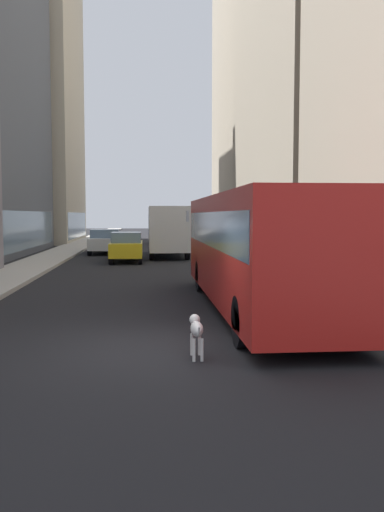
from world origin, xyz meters
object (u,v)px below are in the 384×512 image
Objects in this scene: car_white_van at (105,241)px; dalmatian_dog at (196,329)px; box_truck at (168,229)px; car_yellow_taxi at (127,247)px; car_red_coupe at (161,235)px; transit_bus at (256,243)px.

dalmatian_dog is at bearing -82.37° from car_white_van.
car_white_van is at bearing 146.29° from box_truck.
car_yellow_taxi is 4.33m from box_truck.
transit_bus is at bearing -87.24° from car_red_coupe.
dalmatian_dog is (-0.48, -23.60, -1.15)m from box_truck.
car_red_coupe is at bearing 71.24° from car_white_van.
dalmatian_dog is (-0.48, -38.05, -0.31)m from car_red_coupe.
dalmatian_dog is at bearing -113.42° from transit_bus.
box_truck is 23.63m from dalmatian_dog.
transit_bus is 33.30m from car_red_coupe.
car_red_coupe is 4.36× the size of dalmatian_dog.
dalmatian_dog is at bearing -90.72° from car_red_coupe.
car_red_coupe and car_yellow_taxi have the same top height.
car_red_coupe is 0.95× the size of car_yellow_taxi.
transit_bus reaches higher than car_white_van.
car_white_van reaches higher than dalmatian_dog.
dalmatian_dog is (-2.08, -4.80, -1.26)m from transit_bus.
car_white_van is 12.44m from car_red_coupe.
car_yellow_taxi is at bearing -75.47° from car_white_van.
car_yellow_taxi is (-2.40, -17.95, 0.00)m from car_red_coupe.
car_white_van is (-5.60, 21.46, -0.95)m from transit_bus.
car_white_van is at bearing 104.62° from transit_bus.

